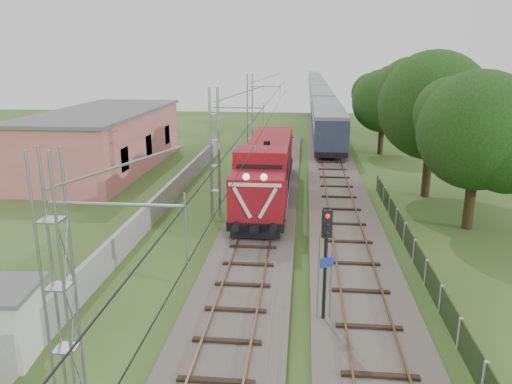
# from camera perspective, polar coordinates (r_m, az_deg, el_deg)

# --- Properties ---
(ground) EXTENTS (140.00, 140.00, 0.00)m
(ground) POSITION_cam_1_polar(r_m,az_deg,el_deg) (20.59, -2.09, -13.27)
(ground) COLOR #2D4B1C
(ground) RESTS_ON ground
(track_main) EXTENTS (4.20, 70.00, 0.45)m
(track_main) POSITION_cam_1_polar(r_m,az_deg,el_deg) (26.82, -0.11, -5.75)
(track_main) COLOR #6B6054
(track_main) RESTS_ON ground
(track_side) EXTENTS (4.20, 80.00, 0.45)m
(track_side) POSITION_cam_1_polar(r_m,az_deg,el_deg) (39.19, 9.08, 0.95)
(track_side) COLOR #6B6054
(track_side) RESTS_ON ground
(catenary) EXTENTS (3.31, 70.00, 8.00)m
(catenary) POSITION_cam_1_polar(r_m,az_deg,el_deg) (30.92, -4.65, 4.54)
(catenary) COLOR gray
(catenary) RESTS_ON ground
(boundary_wall) EXTENTS (0.25, 40.00, 1.50)m
(boundary_wall) POSITION_cam_1_polar(r_m,az_deg,el_deg) (32.51, -10.70, -1.13)
(boundary_wall) COLOR #9E9E99
(boundary_wall) RESTS_ON ground
(station_building) EXTENTS (8.40, 20.40, 5.22)m
(station_building) POSITION_cam_1_polar(r_m,az_deg,el_deg) (45.95, -16.95, 5.73)
(station_building) COLOR #DC7E76
(station_building) RESTS_ON ground
(fence) EXTENTS (0.12, 32.00, 1.20)m
(fence) POSITION_cam_1_polar(r_m,az_deg,el_deg) (23.52, 18.88, -8.70)
(fence) COLOR black
(fence) RESTS_ON ground
(locomotive) EXTENTS (3.08, 17.57, 4.46)m
(locomotive) POSITION_cam_1_polar(r_m,az_deg,el_deg) (34.34, 1.29, 2.69)
(locomotive) COLOR black
(locomotive) RESTS_ON ground
(coach_rake) EXTENTS (3.23, 120.58, 3.73)m
(coach_rake) POSITION_cam_1_polar(r_m,az_deg,el_deg) (106.00, 7.06, 11.48)
(coach_rake) COLOR black
(coach_rake) RESTS_ON ground
(signal_post) EXTENTS (0.49, 0.40, 4.67)m
(signal_post) POSITION_cam_1_polar(r_m,az_deg,el_deg) (18.22, 8.02, -6.24)
(signal_post) COLOR black
(signal_post) RESTS_ON ground
(relay_hut) EXTENTS (2.72, 2.72, 2.57)m
(relay_hut) POSITION_cam_1_polar(r_m,az_deg,el_deg) (19.12, -27.10, -13.13)
(relay_hut) COLOR silver
(relay_hut) RESTS_ON ground
(tree_a) EXTENTS (7.06, 6.72, 9.15)m
(tree_a) POSITION_cam_1_polar(r_m,az_deg,el_deg) (30.65, 24.20, 6.28)
(tree_a) COLOR #3B2C18
(tree_a) RESTS_ON ground
(tree_b) EXTENTS (7.90, 7.52, 10.24)m
(tree_b) POSITION_cam_1_polar(r_m,az_deg,el_deg) (36.85, 19.73, 9.14)
(tree_b) COLOR #3B2C18
(tree_b) RESTS_ON ground
(tree_c) EXTENTS (6.56, 6.25, 8.50)m
(tree_c) POSITION_cam_1_polar(r_m,az_deg,el_deg) (52.03, 14.45, 9.96)
(tree_c) COLOR #3B2C18
(tree_c) RESTS_ON ground
(tree_d) EXTENTS (6.97, 6.63, 9.03)m
(tree_d) POSITION_cam_1_polar(r_m,az_deg,el_deg) (64.17, 16.43, 11.09)
(tree_d) COLOR #3B2C18
(tree_d) RESTS_ON ground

